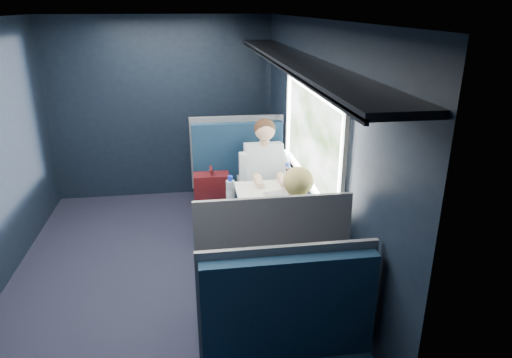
{
  "coord_description": "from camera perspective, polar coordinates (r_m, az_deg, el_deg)",
  "views": [
    {
      "loc": [
        0.35,
        -3.75,
        2.4
      ],
      "look_at": [
        0.9,
        0.0,
        0.95
      ],
      "focal_mm": 32.0,
      "sensor_mm": 36.0,
      "label": 1
    }
  ],
  "objects": [
    {
      "name": "papers",
      "position": [
        4.22,
        1.4,
        -2.19
      ],
      "size": [
        0.54,
        0.78,
        0.01
      ],
      "primitive_type": "cube",
      "rotation": [
        0.0,
        0.0,
        -0.01
      ],
      "color": "white",
      "rests_on": "table"
    },
    {
      "name": "seat_bay_near",
      "position": [
        5.05,
        -2.2,
        -2.11
      ],
      "size": [
        1.04,
        0.62,
        1.26
      ],
      "color": "#0C1F35",
      "rests_on": "ground"
    },
    {
      "name": "ground",
      "position": [
        4.47,
        -11.75,
        -12.11
      ],
      "size": [
        2.8,
        4.2,
        0.01
      ],
      "primitive_type": "cube",
      "color": "black"
    },
    {
      "name": "cup",
      "position": [
        4.51,
        4.79,
        -0.15
      ],
      "size": [
        0.07,
        0.07,
        0.09
      ],
      "primitive_type": "cylinder",
      "color": "white",
      "rests_on": "table"
    },
    {
      "name": "table",
      "position": [
        4.19,
        1.8,
        -3.57
      ],
      "size": [
        0.62,
        1.0,
        0.74
      ],
      "color": "#54565E",
      "rests_on": "ground"
    },
    {
      "name": "room_shell",
      "position": [
        3.88,
        -13.01,
        6.62
      ],
      "size": [
        3.0,
        4.4,
        2.4
      ],
      "color": "black",
      "rests_on": "ground"
    },
    {
      "name": "bottle_small",
      "position": [
        4.47,
        3.94,
        0.47
      ],
      "size": [
        0.07,
        0.07,
        0.23
      ],
      "color": "silver",
      "rests_on": "table"
    },
    {
      "name": "woman",
      "position": [
        3.55,
        4.89,
        -7.23
      ],
      "size": [
        0.53,
        0.56,
        1.32
      ],
      "color": "black",
      "rests_on": "ground"
    },
    {
      "name": "seat_bay_far",
      "position": [
        3.53,
        1.29,
        -13.3
      ],
      "size": [
        1.04,
        0.62,
        1.26
      ],
      "color": "#0C1F35",
      "rests_on": "ground"
    },
    {
      "name": "laptop",
      "position": [
        4.17,
        4.19,
        -1.53
      ],
      "size": [
        0.36,
        0.41,
        0.26
      ],
      "color": "silver",
      "rests_on": "table"
    },
    {
      "name": "seat_row_front",
      "position": [
        5.92,
        -3.0,
        1.25
      ],
      "size": [
        1.04,
        0.51,
        1.16
      ],
      "color": "#0C1F35",
      "rests_on": "ground"
    },
    {
      "name": "man",
      "position": [
        4.82,
        1.15,
        0.49
      ],
      "size": [
        0.53,
        0.56,
        1.32
      ],
      "color": "black",
      "rests_on": "ground"
    }
  ]
}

